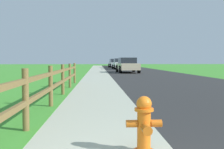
{
  "coord_description": "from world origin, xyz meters",
  "views": [
    {
      "loc": [
        -1.0,
        -1.39,
        1.18
      ],
      "look_at": [
        -0.42,
        8.79,
        0.62
      ],
      "focal_mm": 40.82,
      "sensor_mm": 36.0,
      "label": 1
    }
  ],
  "objects_px": {
    "parked_suv_beige": "(127,65)",
    "parked_car_silver": "(115,63)",
    "fire_hydrant": "(144,124)",
    "parked_car_white": "(120,64)",
    "parked_car_blue": "(115,63)"
  },
  "relations": [
    {
      "from": "parked_suv_beige",
      "to": "parked_car_blue",
      "type": "bearing_deg",
      "value": 88.65
    },
    {
      "from": "parked_car_white",
      "to": "parked_suv_beige",
      "type": "bearing_deg",
      "value": -91.04
    },
    {
      "from": "fire_hydrant",
      "to": "parked_car_silver",
      "type": "distance_m",
      "value": 41.14
    },
    {
      "from": "parked_suv_beige",
      "to": "parked_car_blue",
      "type": "height_order",
      "value": "parked_suv_beige"
    },
    {
      "from": "parked_suv_beige",
      "to": "parked_car_silver",
      "type": "distance_m",
      "value": 19.05
    },
    {
      "from": "fire_hydrant",
      "to": "parked_suv_beige",
      "type": "height_order",
      "value": "parked_suv_beige"
    },
    {
      "from": "fire_hydrant",
      "to": "parked_car_white",
      "type": "relative_size",
      "value": 0.15
    },
    {
      "from": "fire_hydrant",
      "to": "parked_car_blue",
      "type": "xyz_separation_m",
      "value": [
        3.05,
        50.46,
        0.38
      ]
    },
    {
      "from": "parked_suv_beige",
      "to": "parked_car_silver",
      "type": "xyz_separation_m",
      "value": [
        0.11,
        19.05,
        -0.0
      ]
    },
    {
      "from": "parked_suv_beige",
      "to": "parked_car_silver",
      "type": "relative_size",
      "value": 1.01
    },
    {
      "from": "parked_car_white",
      "to": "parked_car_silver",
      "type": "xyz_separation_m",
      "value": [
        -0.08,
        8.56,
        0.02
      ]
    },
    {
      "from": "parked_car_silver",
      "to": "parked_car_blue",
      "type": "relative_size",
      "value": 0.97
    },
    {
      "from": "fire_hydrant",
      "to": "parked_car_blue",
      "type": "distance_m",
      "value": 50.56
    },
    {
      "from": "parked_car_white",
      "to": "parked_car_silver",
      "type": "distance_m",
      "value": 8.56
    },
    {
      "from": "fire_hydrant",
      "to": "parked_car_silver",
      "type": "bearing_deg",
      "value": 86.53
    }
  ]
}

